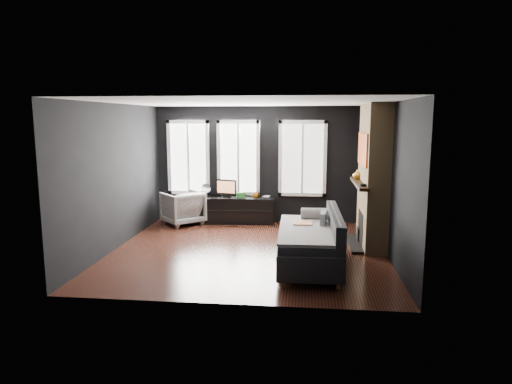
# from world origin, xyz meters

# --- Properties ---
(floor) EXTENTS (5.00, 5.00, 0.00)m
(floor) POSITION_xyz_m (0.00, 0.00, 0.00)
(floor) COLOR black
(floor) RESTS_ON ground
(ceiling) EXTENTS (5.00, 5.00, 0.00)m
(ceiling) POSITION_xyz_m (0.00, 0.00, 2.70)
(ceiling) COLOR white
(ceiling) RESTS_ON ground
(wall_back) EXTENTS (5.00, 0.02, 2.70)m
(wall_back) POSITION_xyz_m (0.00, 2.50, 1.35)
(wall_back) COLOR black
(wall_back) RESTS_ON ground
(wall_left) EXTENTS (0.02, 5.00, 2.70)m
(wall_left) POSITION_xyz_m (-2.50, 0.00, 1.35)
(wall_left) COLOR black
(wall_left) RESTS_ON ground
(wall_right) EXTENTS (0.02, 5.00, 2.70)m
(wall_right) POSITION_xyz_m (2.50, 0.00, 1.35)
(wall_right) COLOR black
(wall_right) RESTS_ON ground
(windows) EXTENTS (4.00, 0.16, 1.76)m
(windows) POSITION_xyz_m (-0.45, 2.46, 2.38)
(windows) COLOR white
(windows) RESTS_ON wall_back
(fireplace) EXTENTS (0.70, 1.62, 2.70)m
(fireplace) POSITION_xyz_m (2.30, 0.60, 1.35)
(fireplace) COLOR #93724C
(fireplace) RESTS_ON floor
(sofa) EXTENTS (1.12, 2.20, 0.94)m
(sofa) POSITION_xyz_m (1.10, -0.84, 0.47)
(sofa) COLOR #242426
(sofa) RESTS_ON floor
(stripe_pillow) EXTENTS (0.12, 0.37, 0.36)m
(stripe_pillow) POSITION_xyz_m (1.33, -0.50, 0.68)
(stripe_pillow) COLOR gray
(stripe_pillow) RESTS_ON sofa
(armchair) EXTENTS (1.11, 1.11, 0.84)m
(armchair) POSITION_xyz_m (-1.78, 1.95, 0.42)
(armchair) COLOR white
(armchair) RESTS_ON floor
(media_console) EXTENTS (1.79, 0.64, 0.61)m
(media_console) POSITION_xyz_m (-0.58, 2.24, 0.30)
(media_console) COLOR black
(media_console) RESTS_ON floor
(monitor) EXTENTS (0.52, 0.23, 0.46)m
(monitor) POSITION_xyz_m (-0.81, 2.27, 0.84)
(monitor) COLOR black
(monitor) RESTS_ON media_console
(desk_fan) EXTENTS (0.23, 0.23, 0.31)m
(desk_fan) POSITION_xyz_m (-1.29, 2.24, 0.76)
(desk_fan) COLOR gray
(desk_fan) RESTS_ON media_console
(mug) EXTENTS (0.12, 0.10, 0.12)m
(mug) POSITION_xyz_m (-0.12, 2.21, 0.67)
(mug) COLOR #D25E01
(mug) RESTS_ON media_console
(book) EXTENTS (0.15, 0.04, 0.20)m
(book) POSITION_xyz_m (0.05, 2.37, 0.70)
(book) COLOR #B9AA90
(book) RESTS_ON media_console
(storage_box) EXTENTS (0.25, 0.19, 0.12)m
(storage_box) POSITION_xyz_m (-0.46, 2.18, 0.67)
(storage_box) COLOR #2A6D2D
(storage_box) RESTS_ON media_console
(mantel_vase) EXTENTS (0.20, 0.21, 0.18)m
(mantel_vase) POSITION_xyz_m (2.05, 1.05, 1.32)
(mantel_vase) COLOR gold
(mantel_vase) RESTS_ON fireplace
(mantel_clock) EXTENTS (0.15, 0.15, 0.04)m
(mantel_clock) POSITION_xyz_m (2.05, 0.05, 1.25)
(mantel_clock) COLOR black
(mantel_clock) RESTS_ON fireplace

